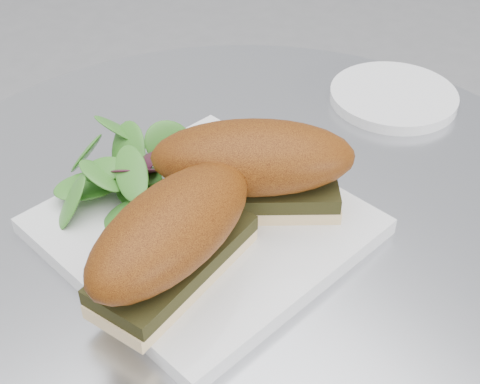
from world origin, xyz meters
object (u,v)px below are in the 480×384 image
Objects in this scene: plate at (204,226)px; sandwich_right at (253,165)px; saucer at (393,96)px; sandwich_left at (172,237)px.

plate is 0.07m from sandwich_right.
sandwich_right is 1.30× the size of saucer.
sandwich_right is at bearing 0.14° from sandwich_left.
saucer is (0.25, 0.07, -0.05)m from sandwich_right.
plate is 1.30× the size of sandwich_left.
saucer is (0.30, 0.06, -0.00)m from plate.
sandwich_left is at bearing -142.09° from plate.
saucer is at bearing 49.84° from sandwich_right.
sandwich_right reaches higher than plate.
sandwich_right reaches higher than saucer.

